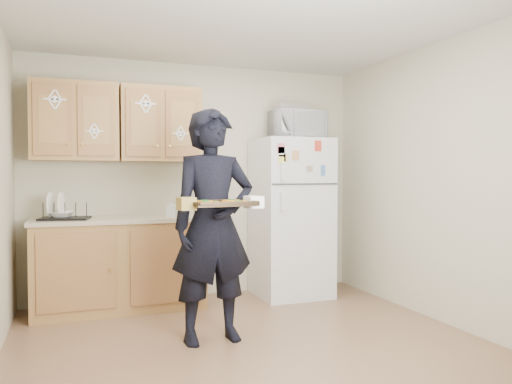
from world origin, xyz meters
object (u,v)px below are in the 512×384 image
person (213,225)px  microwave (297,125)px  refrigerator (291,217)px  dish_rack (65,210)px  baking_tray (221,204)px

person → microwave: microwave is taller
person → refrigerator: bearing=39.6°
microwave → dish_rack: microwave is taller
person → microwave: 1.91m
dish_rack → person: bearing=-46.6°
person → baking_tray: 0.35m
person → baking_tray: (-0.02, -0.30, 0.18)m
microwave → dish_rack: size_ratio=1.27×
dish_rack → microwave: bearing=-1.3°
person → baking_tray: size_ratio=3.96×
baking_tray → dish_rack: bearing=121.8°
baking_tray → microwave: 2.04m
refrigerator → baking_tray: size_ratio=3.67×
refrigerator → dish_rack: refrigerator is taller
dish_rack → refrigerator: bearing=-0.1°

